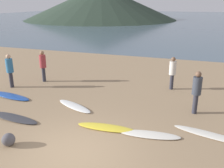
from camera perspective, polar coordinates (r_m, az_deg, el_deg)
name	(u,v)px	position (r m, az deg, el deg)	size (l,w,h in m)	color
ground_plane	(143,73)	(16.86, 7.12, 2.58)	(120.00, 120.00, 0.20)	#997C5B
ocean_water	(187,19)	(70.58, 16.89, 14.11)	(140.00, 100.00, 0.01)	#475B6B
headland_hill	(100,3)	(66.17, -2.67, 18.17)	(38.29, 38.29, 8.21)	#28382B
surfboard_0	(10,96)	(13.24, -22.37, -2.53)	(2.50, 0.58, 0.10)	#1E479E
surfboard_1	(14,118)	(10.78, -21.61, -7.21)	(2.38, 0.55, 0.09)	#333338
surfboard_2	(74,106)	(11.21, -8.64, -5.04)	(2.09, 0.52, 0.09)	white
surfboard_3	(106,127)	(9.33, -1.35, -9.94)	(2.22, 0.55, 0.09)	yellow
surfboard_4	(150,135)	(8.98, 8.65, -11.41)	(2.15, 0.55, 0.08)	silver
surfboard_5	(211,135)	(9.51, 21.77, -10.87)	(2.63, 0.48, 0.07)	silver
person_0	(43,64)	(14.85, -15.61, 4.52)	(0.37, 0.37, 1.81)	#2D2D38
person_1	(197,89)	(10.70, 18.90, -1.12)	(0.37, 0.37, 1.83)	#2D2D38
person_2	(173,70)	(13.39, 13.74, 3.03)	(0.35, 0.35, 1.75)	#2D2D38
person_3	(10,68)	(14.38, -22.45, 3.39)	(0.37, 0.37, 1.83)	#2D2D38
beach_rock_far	(8,140)	(8.91, -22.69, -11.71)	(0.43, 0.43, 0.43)	#4E4C51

